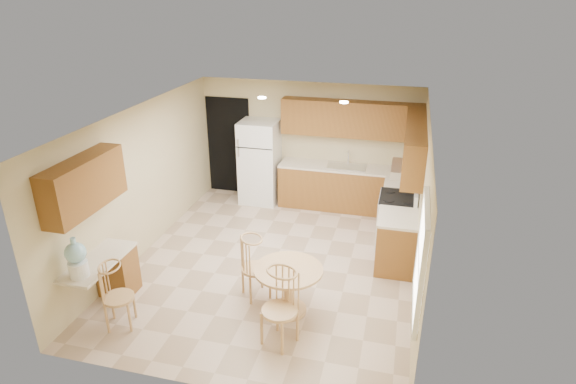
% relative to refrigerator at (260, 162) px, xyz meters
% --- Properties ---
extents(floor, '(5.50, 5.50, 0.00)m').
position_rel_refrigerator_xyz_m(floor, '(0.95, -2.40, -0.87)').
color(floor, tan).
rests_on(floor, ground).
extents(ceiling, '(4.50, 5.50, 0.02)m').
position_rel_refrigerator_xyz_m(ceiling, '(0.95, -2.40, 1.63)').
color(ceiling, white).
rests_on(ceiling, wall_back).
extents(wall_back, '(4.50, 0.02, 2.50)m').
position_rel_refrigerator_xyz_m(wall_back, '(0.95, 0.35, 0.38)').
color(wall_back, '#C9B988').
rests_on(wall_back, floor).
extents(wall_front, '(4.50, 0.02, 2.50)m').
position_rel_refrigerator_xyz_m(wall_front, '(0.95, -5.15, 0.38)').
color(wall_front, '#C9B988').
rests_on(wall_front, floor).
extents(wall_left, '(0.02, 5.50, 2.50)m').
position_rel_refrigerator_xyz_m(wall_left, '(-1.30, -2.40, 0.38)').
color(wall_left, '#C9B988').
rests_on(wall_left, floor).
extents(wall_right, '(0.02, 5.50, 2.50)m').
position_rel_refrigerator_xyz_m(wall_right, '(3.20, -2.40, 0.38)').
color(wall_right, '#C9B988').
rests_on(wall_right, floor).
extents(doorway, '(0.90, 0.02, 2.10)m').
position_rel_refrigerator_xyz_m(doorway, '(-0.80, 0.34, 0.18)').
color(doorway, black).
rests_on(doorway, floor).
extents(base_cab_back, '(2.75, 0.60, 0.87)m').
position_rel_refrigerator_xyz_m(base_cab_back, '(1.83, 0.05, -0.43)').
color(base_cab_back, brown).
rests_on(base_cab_back, floor).
extents(counter_back, '(2.75, 0.63, 0.04)m').
position_rel_refrigerator_xyz_m(counter_back, '(1.83, 0.05, 0.02)').
color(counter_back, beige).
rests_on(counter_back, base_cab_back).
extents(base_cab_right_a, '(0.60, 0.59, 0.87)m').
position_rel_refrigerator_xyz_m(base_cab_right_a, '(2.90, -0.54, -0.43)').
color(base_cab_right_a, brown).
rests_on(base_cab_right_a, floor).
extents(counter_right_a, '(0.63, 0.59, 0.04)m').
position_rel_refrigerator_xyz_m(counter_right_a, '(2.90, -0.54, 0.02)').
color(counter_right_a, beige).
rests_on(counter_right_a, base_cab_right_a).
extents(base_cab_right_b, '(0.60, 0.80, 0.87)m').
position_rel_refrigerator_xyz_m(base_cab_right_b, '(2.90, -2.00, -0.43)').
color(base_cab_right_b, brown).
rests_on(base_cab_right_b, floor).
extents(counter_right_b, '(0.63, 0.80, 0.04)m').
position_rel_refrigerator_xyz_m(counter_right_b, '(2.90, -2.00, 0.02)').
color(counter_right_b, beige).
rests_on(counter_right_b, base_cab_right_b).
extents(upper_cab_back, '(2.75, 0.33, 0.70)m').
position_rel_refrigerator_xyz_m(upper_cab_back, '(1.83, 0.19, 0.98)').
color(upper_cab_back, brown).
rests_on(upper_cab_back, wall_back).
extents(upper_cab_right, '(0.33, 2.42, 0.70)m').
position_rel_refrigerator_xyz_m(upper_cab_right, '(3.04, -1.19, 0.98)').
color(upper_cab_right, brown).
rests_on(upper_cab_right, wall_right).
extents(upper_cab_left, '(0.33, 1.40, 0.70)m').
position_rel_refrigerator_xyz_m(upper_cab_left, '(-1.13, -4.00, 0.98)').
color(upper_cab_left, brown).
rests_on(upper_cab_left, wall_left).
extents(sink, '(0.78, 0.44, 0.01)m').
position_rel_refrigerator_xyz_m(sink, '(1.80, 0.05, 0.04)').
color(sink, silver).
rests_on(sink, counter_back).
extents(range_hood, '(0.50, 0.76, 0.14)m').
position_rel_refrigerator_xyz_m(range_hood, '(2.95, -1.22, 0.55)').
color(range_hood, silver).
rests_on(range_hood, upper_cab_right).
extents(desk_pedestal, '(0.48, 0.42, 0.72)m').
position_rel_refrigerator_xyz_m(desk_pedestal, '(-1.05, -3.72, -0.51)').
color(desk_pedestal, brown).
rests_on(desk_pedestal, floor).
extents(desk_top, '(0.50, 1.20, 0.04)m').
position_rel_refrigerator_xyz_m(desk_top, '(-1.05, -4.10, -0.12)').
color(desk_top, beige).
rests_on(desk_top, desk_pedestal).
extents(window, '(0.06, 1.12, 1.30)m').
position_rel_refrigerator_xyz_m(window, '(3.18, -4.25, 0.63)').
color(window, white).
rests_on(window, wall_right).
extents(can_light_a, '(0.14, 0.14, 0.02)m').
position_rel_refrigerator_xyz_m(can_light_a, '(0.45, -1.20, 1.62)').
color(can_light_a, white).
rests_on(can_light_a, ceiling).
extents(can_light_b, '(0.14, 0.14, 0.02)m').
position_rel_refrigerator_xyz_m(can_light_b, '(1.85, -1.20, 1.62)').
color(can_light_b, white).
rests_on(can_light_b, ceiling).
extents(refrigerator, '(0.77, 0.74, 1.74)m').
position_rel_refrigerator_xyz_m(refrigerator, '(0.00, 0.00, 0.00)').
color(refrigerator, white).
rests_on(refrigerator, floor).
extents(stove, '(0.65, 0.76, 1.09)m').
position_rel_refrigerator_xyz_m(stove, '(2.88, -1.22, -0.40)').
color(stove, white).
rests_on(stove, floor).
extents(dining_table, '(0.95, 0.95, 0.70)m').
position_rel_refrigerator_xyz_m(dining_table, '(1.51, -3.56, -0.41)').
color(dining_table, tan).
rests_on(dining_table, floor).
extents(chair_table_a, '(0.43, 0.53, 0.97)m').
position_rel_refrigerator_xyz_m(chair_table_a, '(0.96, -3.40, -0.28)').
color(chair_table_a, tan).
rests_on(chair_table_a, floor).
extents(chair_table_b, '(0.46, 0.51, 1.04)m').
position_rel_refrigerator_xyz_m(chair_table_b, '(1.56, -4.31, -0.24)').
color(chair_table_b, tan).
rests_on(chair_table_b, floor).
extents(chair_desk, '(0.41, 0.53, 0.93)m').
position_rel_refrigerator_xyz_m(chair_desk, '(-0.60, -4.49, -0.30)').
color(chair_desk, tan).
rests_on(chair_desk, floor).
extents(water_crock, '(0.27, 0.27, 0.56)m').
position_rel_refrigerator_xyz_m(water_crock, '(-1.05, -4.49, 0.15)').
color(water_crock, white).
rests_on(water_crock, desk_top).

